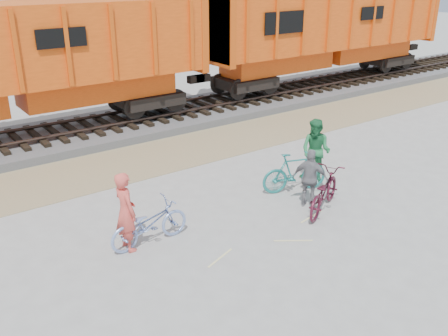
{
  "coord_description": "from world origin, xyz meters",
  "views": [
    {
      "loc": [
        -6.43,
        -8.4,
        5.92
      ],
      "look_at": [
        0.78,
        1.5,
        0.94
      ],
      "focal_mm": 40.0,
      "sensor_mm": 36.0,
      "label": 1
    }
  ],
  "objects": [
    {
      "name": "ballast_bed",
      "position": [
        0.0,
        9.0,
        0.15
      ],
      "size": [
        120.0,
        4.0,
        0.3
      ],
      "primitive_type": "cube",
      "color": "slate",
      "rests_on": "ground"
    },
    {
      "name": "bicycle_teal",
      "position": [
        2.73,
        0.82,
        0.57
      ],
      "size": [
        1.99,
        1.13,
        1.15
      ],
      "primitive_type": "imported",
      "rotation": [
        0.0,
        0.0,
        1.24
      ],
      "color": "#1F7773",
      "rests_on": "ground"
    },
    {
      "name": "person_woman",
      "position": [
        2.38,
        -0.11,
        0.79
      ],
      "size": [
        0.83,
        0.99,
        1.58
      ],
      "primitive_type": "imported",
      "rotation": [
        0.0,
        0.0,
        2.15
      ],
      "color": "slate",
      "rests_on": "ground"
    },
    {
      "name": "person_solo",
      "position": [
        -2.43,
        0.76,
        0.92
      ],
      "size": [
        0.46,
        0.68,
        1.85
      ],
      "primitive_type": "imported",
      "rotation": [
        0.0,
        0.0,
        1.59
      ],
      "color": "#D44B41",
      "rests_on": "ground"
    },
    {
      "name": "gravel_strip",
      "position": [
        0.0,
        5.5,
        0.01
      ],
      "size": [
        120.0,
        3.0,
        0.02
      ],
      "primitive_type": "cube",
      "color": "#99855F",
      "rests_on": "ground"
    },
    {
      "name": "bicycle_maroon",
      "position": [
        2.48,
        -0.51,
        0.54
      ],
      "size": [
        2.16,
        1.56,
        1.08
      ],
      "primitive_type": "imported",
      "rotation": [
        0.0,
        0.0,
        2.03
      ],
      "color": "#471222",
      "rests_on": "ground"
    },
    {
      "name": "ground",
      "position": [
        0.0,
        0.0,
        0.0
      ],
      "size": [
        120.0,
        120.0,
        0.0
      ],
      "primitive_type": "plane",
      "color": "#9E9E99",
      "rests_on": "ground"
    },
    {
      "name": "bicycle_blue",
      "position": [
        -1.93,
        0.66,
        0.51
      ],
      "size": [
        1.95,
        0.73,
        1.02
      ],
      "primitive_type": "imported",
      "rotation": [
        0.0,
        0.0,
        1.6
      ],
      "color": "#8199D2",
      "rests_on": "ground"
    },
    {
      "name": "hopper_car_center",
      "position": [
        -2.57,
        9.0,
        3.01
      ],
      "size": [
        14.0,
        3.13,
        4.65
      ],
      "color": "black",
      "rests_on": "track"
    },
    {
      "name": "hopper_car_right",
      "position": [
        12.43,
        9.0,
        3.01
      ],
      "size": [
        14.0,
        3.13,
        4.65
      ],
      "color": "black",
      "rests_on": "track"
    },
    {
      "name": "person_man",
      "position": [
        3.73,
        1.02,
        0.94
      ],
      "size": [
        0.96,
        1.09,
        1.88
      ],
      "primitive_type": "imported",
      "rotation": [
        0.0,
        0.0,
        -1.25
      ],
      "color": "#216D3D",
      "rests_on": "ground"
    },
    {
      "name": "track",
      "position": [
        0.0,
        9.0,
        0.47
      ],
      "size": [
        120.0,
        2.6,
        0.24
      ],
      "color": "black",
      "rests_on": "ballast_bed"
    }
  ]
}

